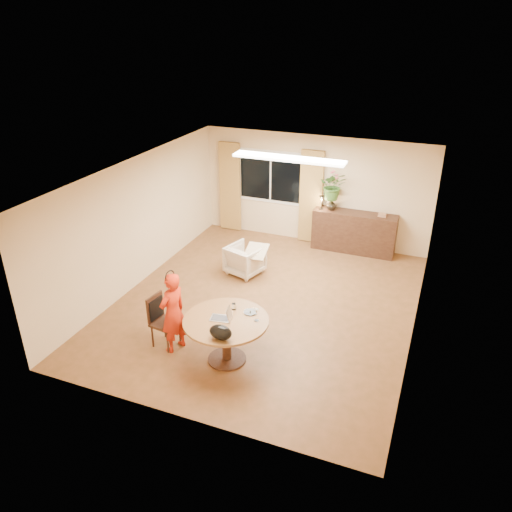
{
  "coord_description": "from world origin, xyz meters",
  "views": [
    {
      "loc": [
        2.88,
        -7.77,
        5.06
      ],
      "look_at": [
        -0.12,
        -0.2,
        1.1
      ],
      "focal_mm": 35.0,
      "sensor_mm": 36.0,
      "label": 1
    }
  ],
  "objects_px": {
    "armchair": "(245,260)",
    "child": "(173,312)",
    "sideboard": "(354,232)",
    "dining_table": "(226,328)",
    "dining_chair": "(165,322)"
  },
  "relations": [
    {
      "from": "dining_chair",
      "to": "sideboard",
      "type": "distance_m",
      "value": 5.32
    },
    {
      "from": "dining_chair",
      "to": "armchair",
      "type": "distance_m",
      "value": 2.9
    },
    {
      "from": "child",
      "to": "armchair",
      "type": "relative_size",
      "value": 2.0
    },
    {
      "from": "armchair",
      "to": "sideboard",
      "type": "xyz_separation_m",
      "value": [
        1.92,
        1.97,
        0.16
      ]
    },
    {
      "from": "sideboard",
      "to": "dining_table",
      "type": "bearing_deg",
      "value": -101.97
    },
    {
      "from": "armchair",
      "to": "sideboard",
      "type": "distance_m",
      "value": 2.76
    },
    {
      "from": "child",
      "to": "sideboard",
      "type": "bearing_deg",
      "value": 175.47
    },
    {
      "from": "dining_table",
      "to": "child",
      "type": "bearing_deg",
      "value": -177.79
    },
    {
      "from": "child",
      "to": "dining_chair",
      "type": "bearing_deg",
      "value": -83.72
    },
    {
      "from": "sideboard",
      "to": "child",
      "type": "bearing_deg",
      "value": -111.8
    },
    {
      "from": "child",
      "to": "armchair",
      "type": "height_order",
      "value": "child"
    },
    {
      "from": "dining_chair",
      "to": "child",
      "type": "bearing_deg",
      "value": -2.79
    },
    {
      "from": "dining_table",
      "to": "dining_chair",
      "type": "relative_size",
      "value": 1.48
    },
    {
      "from": "armchair",
      "to": "dining_table",
      "type": "bearing_deg",
      "value": 124.26
    },
    {
      "from": "armchair",
      "to": "child",
      "type": "bearing_deg",
      "value": 106.4
    }
  ]
}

